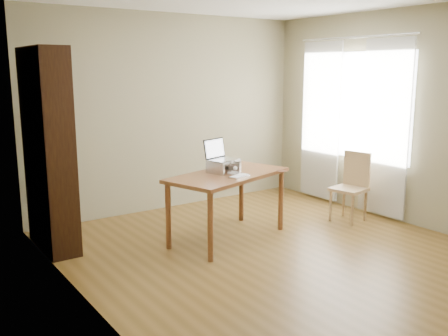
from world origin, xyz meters
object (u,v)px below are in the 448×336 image
Objects in this scene: keyboard at (239,176)px; bookshelf at (49,150)px; laptop at (221,155)px; chair at (352,184)px; desk at (228,182)px; cat at (221,166)px.

bookshelf is at bearing 127.02° from keyboard.
laptop is 1.81m from chair.
bookshelf is 2.00m from keyboard.
laptop is 1.35× the size of keyboard.
cat is at bearing 82.25° from desk.
chair is at bearing -31.60° from laptop.
desk is at bearing -26.63° from bookshelf.
laptop is at bearing -22.73° from bookshelf.
desk is (1.68, -0.84, -0.40)m from bookshelf.
bookshelf reaches higher than keyboard.
keyboard is at bearing -107.50° from laptop.
desk is 0.24m from keyboard.
bookshelf is at bearing 143.48° from cat.
laptop reaches higher than chair.
bookshelf reaches higher than chair.
cat is (-0.02, 0.11, 0.17)m from desk.
cat is (1.66, -0.73, -0.23)m from bookshelf.
keyboard is at bearing -101.31° from cat.
bookshelf is 2.44× the size of chair.
cat is at bearing 155.50° from chair.
laptop is (1.68, -0.70, -0.11)m from bookshelf.
bookshelf is 7.42× the size of keyboard.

